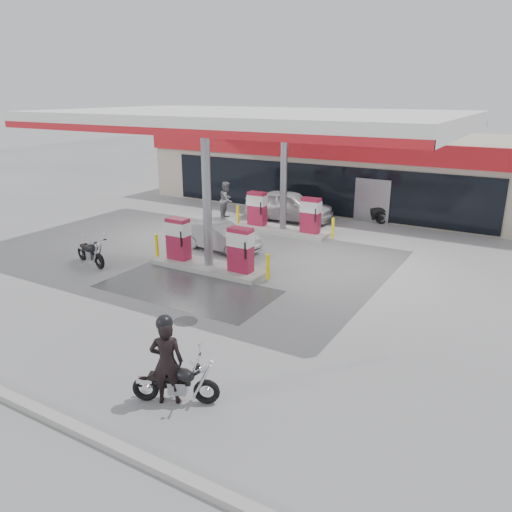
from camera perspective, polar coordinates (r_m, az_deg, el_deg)
The scene contains 15 objects.
ground at distance 17.25m, azimuth -9.23°, elevation -3.43°, with size 90.00×90.00×0.00m, color gray.
wet_patch at distance 16.95m, azimuth -7.92°, elevation -3.75°, with size 6.00×3.00×0.00m, color #4C4C4F.
drain_cover at distance 14.66m, azimuth -8.07°, elevation -7.38°, with size 0.70×0.70×0.01m, color #38383A.
store_building at distance 30.35m, azimuth 10.14°, elevation 9.84°, with size 22.00×8.22×4.00m.
canopy at distance 20.16m, azimuth -0.72°, elevation 15.32°, with size 16.00×10.02×5.51m.
pump_island_near at distance 18.50m, azimuth -5.45°, elevation 0.57°, with size 5.14×1.30×1.78m.
pump_island_far at distance 23.44m, azimuth 3.10°, elevation 4.43°, with size 5.14×1.30×1.78m.
main_motorcycle at distance 11.00m, azimuth -9.00°, elevation -14.26°, with size 1.77×1.00×0.97m.
biker_main at distance 10.77m, azimuth -10.16°, elevation -11.86°, with size 0.69×0.45×1.90m, color black.
parked_motorcycle at distance 20.00m, azimuth -18.35°, elevation 0.31°, with size 1.98×0.94×1.03m.
sedan_white at distance 25.68m, azimuth 3.81°, elevation 5.77°, with size 1.82×4.51×1.54m, color #BBBBBD.
attendant at distance 26.11m, azimuth -3.38°, elevation 6.41°, with size 0.93×0.72×1.91m, color #5C5D62.
hatchback_silver at distance 20.80m, azimuth -4.15°, elevation 2.25°, with size 1.24×3.55×1.17m, color #979A9E.
parked_car_left at distance 30.55m, azimuth 0.58°, elevation 7.56°, with size 1.78×4.38×1.27m, color navy.
parked_car_right at distance 26.74m, azimuth 16.93°, elevation 5.04°, with size 1.83×3.97×1.10m, color black.
Camera 1 is at (10.35, -12.28, 6.30)m, focal length 35.00 mm.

